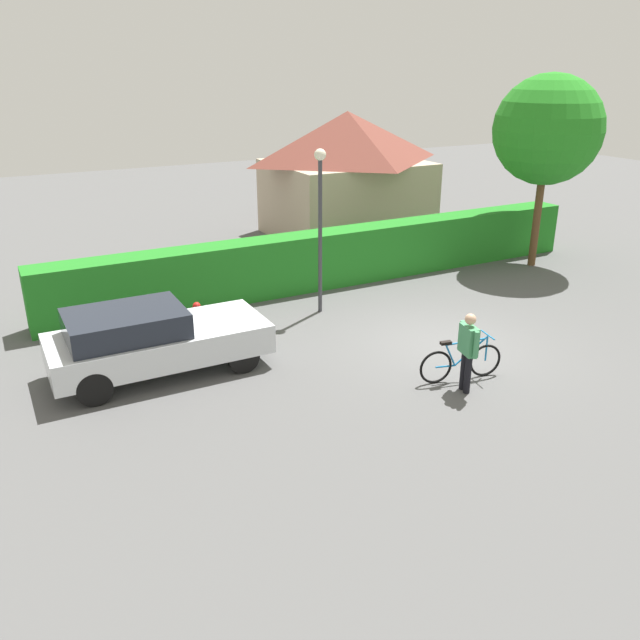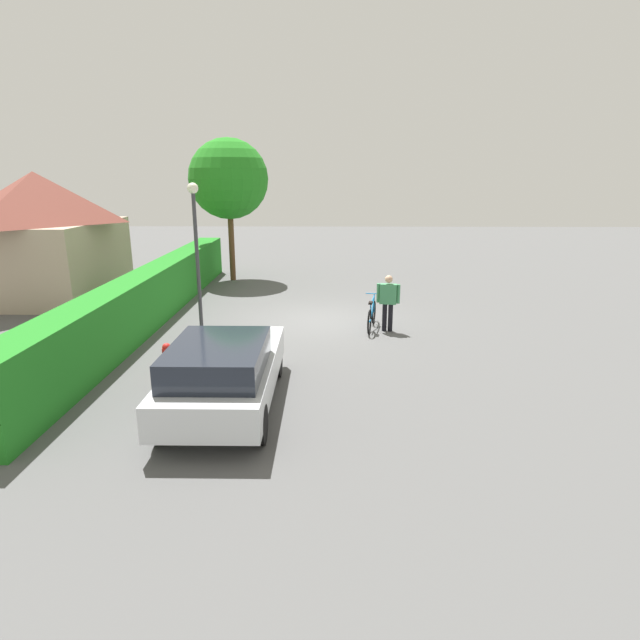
{
  "view_description": "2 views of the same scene",
  "coord_description": "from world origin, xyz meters",
  "px_view_note": "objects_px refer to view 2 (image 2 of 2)",
  "views": [
    {
      "loc": [
        -8.73,
        -10.51,
        5.89
      ],
      "look_at": [
        -3.08,
        0.13,
        1.13
      ],
      "focal_mm": 36.5,
      "sensor_mm": 36.0,
      "label": 1
    },
    {
      "loc": [
        -15.01,
        -0.26,
        4.22
      ],
      "look_at": [
        -3.6,
        -0.08,
        1.03
      ],
      "focal_mm": 29.06,
      "sensor_mm": 36.0,
      "label": 2
    }
  ],
  "objects_px": {
    "parked_car_near": "(224,370)",
    "fire_hydrant": "(168,361)",
    "person_rider": "(388,299)",
    "bicycle": "(372,316)",
    "street_lamp": "(196,238)",
    "tree_kerbside": "(229,179)"
  },
  "relations": [
    {
      "from": "person_rider",
      "to": "street_lamp",
      "type": "bearing_deg",
      "value": 94.78
    },
    {
      "from": "parked_car_near",
      "to": "fire_hydrant",
      "type": "bearing_deg",
      "value": 46.5
    },
    {
      "from": "tree_kerbside",
      "to": "fire_hydrant",
      "type": "height_order",
      "value": "tree_kerbside"
    },
    {
      "from": "person_rider",
      "to": "tree_kerbside",
      "type": "relative_size",
      "value": 0.28
    },
    {
      "from": "bicycle",
      "to": "fire_hydrant",
      "type": "distance_m",
      "value": 6.07
    },
    {
      "from": "parked_car_near",
      "to": "person_rider",
      "type": "bearing_deg",
      "value": -35.1
    },
    {
      "from": "bicycle",
      "to": "street_lamp",
      "type": "distance_m",
      "value": 5.26
    },
    {
      "from": "person_rider",
      "to": "tree_kerbside",
      "type": "bearing_deg",
      "value": 37.53
    },
    {
      "from": "parked_car_near",
      "to": "bicycle",
      "type": "xyz_separation_m",
      "value": [
        5.32,
        -3.16,
        -0.38
      ]
    },
    {
      "from": "parked_car_near",
      "to": "fire_hydrant",
      "type": "height_order",
      "value": "parked_car_near"
    },
    {
      "from": "bicycle",
      "to": "person_rider",
      "type": "xyz_separation_m",
      "value": [
        -0.23,
        -0.42,
        0.54
      ]
    },
    {
      "from": "parked_car_near",
      "to": "person_rider",
      "type": "relative_size",
      "value": 2.72
    },
    {
      "from": "person_rider",
      "to": "bicycle",
      "type": "bearing_deg",
      "value": 61.19
    },
    {
      "from": "bicycle",
      "to": "street_lamp",
      "type": "relative_size",
      "value": 0.43
    },
    {
      "from": "person_rider",
      "to": "fire_hydrant",
      "type": "distance_m",
      "value": 6.28
    },
    {
      "from": "parked_car_near",
      "to": "person_rider",
      "type": "distance_m",
      "value": 6.22
    },
    {
      "from": "bicycle",
      "to": "person_rider",
      "type": "bearing_deg",
      "value": -118.81
    },
    {
      "from": "fire_hydrant",
      "to": "bicycle",
      "type": "bearing_deg",
      "value": -50.13
    },
    {
      "from": "bicycle",
      "to": "street_lamp",
      "type": "bearing_deg",
      "value": 97.99
    },
    {
      "from": "parked_car_near",
      "to": "person_rider",
      "type": "xyz_separation_m",
      "value": [
        5.09,
        -3.58,
        0.17
      ]
    },
    {
      "from": "parked_car_near",
      "to": "bicycle",
      "type": "relative_size",
      "value": 2.46
    },
    {
      "from": "street_lamp",
      "to": "tree_kerbside",
      "type": "bearing_deg",
      "value": 3.85
    }
  ]
}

